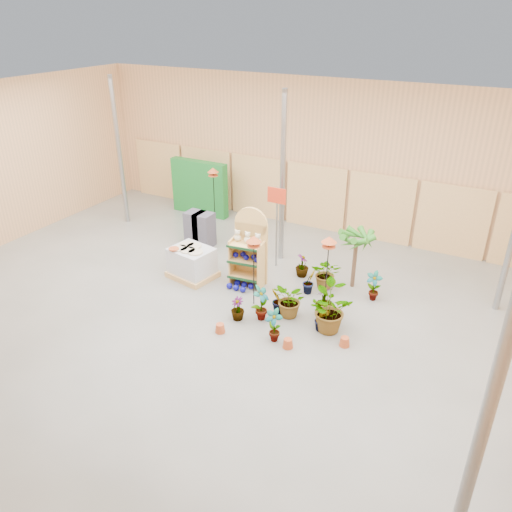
# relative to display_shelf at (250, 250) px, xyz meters

# --- Properties ---
(room) EXTENTS (15.20, 12.10, 4.70)m
(room) POSITION_rel_display_shelf_xyz_m (0.08, -0.96, 1.30)
(room) COLOR #64635D
(room) RESTS_ON ground
(display_shelf) EXTENTS (0.90, 0.63, 1.99)m
(display_shelf) POSITION_rel_display_shelf_xyz_m (0.00, 0.00, 0.00)
(display_shelf) COLOR tan
(display_shelf) RESTS_ON ground
(teddy_bears) EXTENTS (0.73, 0.19, 0.31)m
(teddy_bears) POSITION_rel_display_shelf_xyz_m (0.02, -0.09, 0.35)
(teddy_bears) COLOR beige
(teddy_bears) RESTS_ON display_shelf
(gazing_balls_shelf) EXTENTS (0.73, 0.25, 0.14)m
(gazing_balls_shelf) POSITION_rel_display_shelf_xyz_m (-0.00, -0.12, -0.13)
(gazing_balls_shelf) COLOR #0B0B8B
(gazing_balls_shelf) RESTS_ON display_shelf
(gazing_balls_floor) EXTENTS (0.63, 0.39, 0.15)m
(gazing_balls_floor) POSITION_rel_display_shelf_xyz_m (-0.06, -0.38, -0.84)
(gazing_balls_floor) COLOR #0B0B8B
(gazing_balls_floor) RESTS_ON ground
(pallet_stack) EXTENTS (1.26, 1.11, 0.83)m
(pallet_stack) POSITION_rel_display_shelf_xyz_m (-1.45, -0.42, -0.51)
(pallet_stack) COLOR tan
(pallet_stack) RESTS_ON ground
(charcoal_planters) EXTENTS (0.80, 0.50, 1.00)m
(charcoal_planters) POSITION_rel_display_shelf_xyz_m (-2.34, 1.27, -0.41)
(charcoal_planters) COLOR #34333C
(charcoal_planters) RESTS_ON ground
(trellis_stock) EXTENTS (2.00, 0.30, 1.80)m
(trellis_stock) POSITION_rel_display_shelf_xyz_m (-3.72, 3.33, -0.01)
(trellis_stock) COLOR #176924
(trellis_stock) RESTS_ON ground
(offer_sign) EXTENTS (0.50, 0.08, 2.20)m
(offer_sign) POSITION_rel_display_shelf_xyz_m (0.18, 1.11, 0.66)
(offer_sign) COLOR gray
(offer_sign) RESTS_ON ground
(bird_table_front) EXTENTS (0.34, 0.34, 1.74)m
(bird_table_front) POSITION_rel_display_shelf_xyz_m (0.57, -0.83, 0.70)
(bird_table_front) COLOR black
(bird_table_front) RESTS_ON ground
(bird_table_right) EXTENTS (0.34, 0.34, 1.81)m
(bird_table_right) POSITION_rel_display_shelf_xyz_m (2.09, -0.21, 0.77)
(bird_table_right) COLOR black
(bird_table_right) RESTS_ON ground
(bird_table_back) EXTENTS (0.34, 0.34, 1.95)m
(bird_table_back) POSITION_rel_display_shelf_xyz_m (-2.63, 2.52, 0.90)
(bird_table_back) COLOR black
(bird_table_back) RESTS_ON ground
(palm) EXTENTS (0.70, 0.70, 1.59)m
(palm) POSITION_rel_display_shelf_xyz_m (2.33, 1.06, 0.43)
(palm) COLOR brown
(palm) RESTS_ON ground
(potted_plant_0) EXTENTS (0.34, 0.47, 0.84)m
(potted_plant_0) POSITION_rel_display_shelf_xyz_m (1.02, -1.33, -0.49)
(potted_plant_0) COLOR #2B711D
(potted_plant_0) RESTS_ON ground
(potted_plant_1) EXTENTS (0.37, 0.42, 0.66)m
(potted_plant_1) POSITION_rel_display_shelf_xyz_m (1.25, -0.94, -0.58)
(potted_plant_1) COLOR #2B711D
(potted_plant_1) RESTS_ON ground
(potted_plant_2) EXTENTS (1.00, 0.99, 0.84)m
(potted_plant_2) POSITION_rel_display_shelf_xyz_m (1.54, -0.91, -0.49)
(potted_plant_2) COLOR #2B711D
(potted_plant_2) RESTS_ON ground
(potted_plant_3) EXTENTS (0.54, 0.54, 0.75)m
(potted_plant_3) POSITION_rel_display_shelf_xyz_m (2.20, -0.52, -0.53)
(potted_plant_3) COLOR #2B711D
(potted_plant_3) RESTS_ON ground
(potted_plant_4) EXTENTS (0.40, 0.28, 0.74)m
(potted_plant_4) POSITION_rel_display_shelf_xyz_m (2.95, 0.67, -0.54)
(potted_plant_4) COLOR #2B711D
(potted_plant_4) RESTS_ON ground
(potted_plant_5) EXTENTS (0.36, 0.40, 0.61)m
(potted_plant_5) POSITION_rel_display_shelf_xyz_m (1.50, 0.25, -0.61)
(potted_plant_5) COLOR #2B711D
(potted_plant_5) RESTS_ON ground
(potted_plant_6) EXTENTS (0.86, 0.79, 0.80)m
(potted_plant_6) POSITION_rel_display_shelf_xyz_m (1.77, 0.68, -0.51)
(potted_plant_6) COLOR #2B711D
(potted_plant_6) RESTS_ON ground
(potted_plant_7) EXTENTS (0.40, 0.40, 0.55)m
(potted_plant_7) POSITION_rel_display_shelf_xyz_m (0.56, -1.56, -0.64)
(potted_plant_7) COLOR #2B711D
(potted_plant_7) RESTS_ON ground
(potted_plant_8) EXTENTS (0.42, 0.31, 0.74)m
(potted_plant_8) POSITION_rel_display_shelf_xyz_m (1.61, -1.89, -0.54)
(potted_plant_8) COLOR #2B711D
(potted_plant_8) RESTS_ON ground
(potted_plant_9) EXTENTS (0.35, 0.30, 0.56)m
(potted_plant_9) POSITION_rel_display_shelf_xyz_m (2.36, -1.09, -0.63)
(potted_plant_9) COLOR #2B711D
(potted_plant_9) RESTS_ON ground
(potted_plant_10) EXTENTS (1.23, 1.18, 1.05)m
(potted_plant_10) POSITION_rel_display_shelf_xyz_m (2.44, -1.01, -0.39)
(potted_plant_10) COLOR #2B711D
(potted_plant_10) RESTS_ON ground
(potted_plant_11) EXTENTS (0.46, 0.46, 0.61)m
(potted_plant_11) POSITION_rel_display_shelf_xyz_m (1.02, 0.94, -0.61)
(potted_plant_11) COLOR #2B711D
(potted_plant_11) RESTS_ON ground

